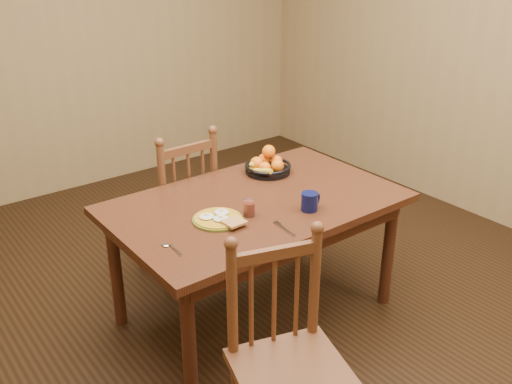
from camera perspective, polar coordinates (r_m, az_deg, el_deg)
room at (r=2.97m, az=0.00°, el=9.71°), size 4.52×5.02×2.72m
dining_table at (r=3.21m, az=0.00°, el=-2.19°), size 1.60×1.00×0.75m
chair_far at (r=3.75m, az=-7.78°, el=-1.34°), size 0.46×0.45×1.01m
chair_near at (r=2.46m, az=3.16°, el=-16.58°), size 0.56×0.55×1.00m
breakfast_plate at (r=2.95m, az=-3.76°, el=-2.67°), size 0.26×0.29×0.04m
fork at (r=2.88m, az=2.75°, el=-3.60°), size 0.04×0.18×0.00m
spoon at (r=2.74m, az=-8.71°, el=-5.40°), size 0.04×0.16×0.01m
coffee_mug at (r=3.06m, az=5.43°, el=-0.92°), size 0.13×0.09×0.10m
juice_glass at (r=2.99m, az=-0.68°, el=-1.64°), size 0.06×0.06×0.09m
fruit_bowl at (r=3.54m, az=1.16°, el=2.70°), size 0.29×0.29×0.17m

